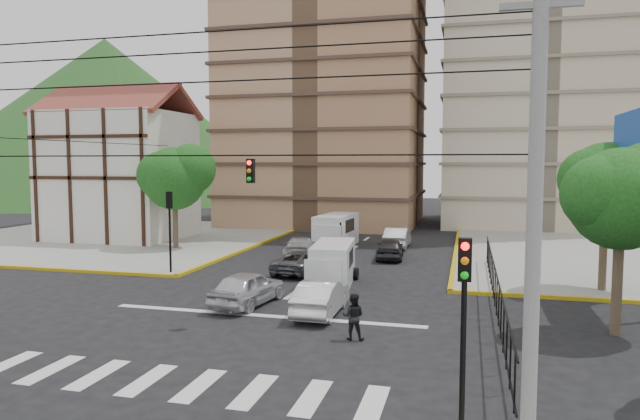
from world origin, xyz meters
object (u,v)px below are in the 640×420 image
(traffic_light_se, at_px, (464,306))
(car_silver_front_left, at_px, (248,288))
(car_white_front_right, at_px, (321,297))
(van_left_lane, at_px, (335,231))
(pedestrian_crosswalk, at_px, (353,317))
(traffic_light_nw, at_px, (170,218))
(van_right_lane, at_px, (332,265))

(traffic_light_se, distance_m, car_silver_front_left, 14.04)
(car_white_front_right, bearing_deg, van_left_lane, -78.93)
(van_left_lane, bearing_deg, car_silver_front_left, -84.92)
(traffic_light_se, xyz_separation_m, pedestrian_crosswalk, (-3.72, 6.89, -2.30))
(traffic_light_nw, xyz_separation_m, car_white_front_right, (9.98, -5.79, -2.42))
(traffic_light_nw, bearing_deg, van_left_lane, 62.75)
(van_right_lane, xyz_separation_m, pedestrian_crosswalk, (2.73, -8.27, -0.21))
(van_right_lane, xyz_separation_m, car_silver_front_left, (-2.61, -4.68, -0.27))
(traffic_light_nw, xyz_separation_m, van_right_lane, (9.16, -0.45, -2.09))
(traffic_light_se, relative_size, car_white_front_right, 1.04)
(traffic_light_se, relative_size, car_silver_front_left, 1.00)
(pedestrian_crosswalk, bearing_deg, car_silver_front_left, -37.01)
(van_left_lane, height_order, pedestrian_crosswalk, van_left_lane)
(traffic_light_se, height_order, van_right_lane, traffic_light_se)
(car_white_front_right, relative_size, pedestrian_crosswalk, 2.61)
(van_right_lane, bearing_deg, traffic_light_nw, 170.68)
(traffic_light_nw, relative_size, van_right_lane, 0.91)
(traffic_light_se, distance_m, pedestrian_crosswalk, 8.16)
(traffic_light_nw, bearing_deg, traffic_light_se, -45.00)
(car_silver_front_left, height_order, pedestrian_crosswalk, pedestrian_crosswalk)
(traffic_light_nw, relative_size, car_white_front_right, 1.04)
(van_right_lane, relative_size, pedestrian_crosswalk, 2.98)
(traffic_light_nw, height_order, pedestrian_crosswalk, traffic_light_nw)
(traffic_light_se, relative_size, traffic_light_nw, 1.00)
(traffic_light_se, bearing_deg, pedestrian_crosswalk, 118.35)
(car_silver_front_left, bearing_deg, van_left_lane, -81.52)
(traffic_light_nw, bearing_deg, car_silver_front_left, -38.07)
(car_silver_front_left, relative_size, car_white_front_right, 1.04)
(traffic_light_nw, distance_m, van_right_lane, 9.40)
(car_silver_front_left, bearing_deg, van_right_lane, -111.27)
(car_white_front_right, xyz_separation_m, pedestrian_crosswalk, (1.90, -2.92, 0.11))
(traffic_light_se, xyz_separation_m, car_silver_front_left, (-9.05, 10.47, -2.37))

